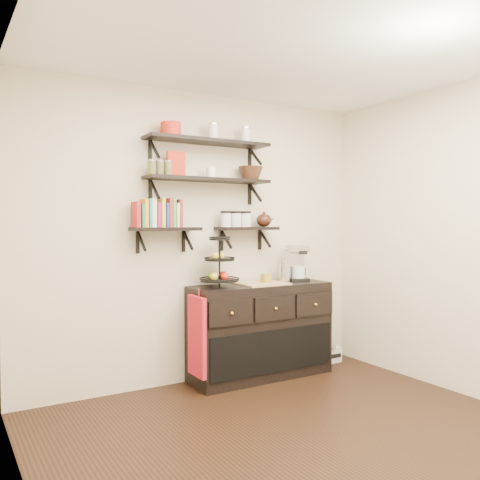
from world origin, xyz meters
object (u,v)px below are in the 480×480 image
at_px(coffee_maker, 296,264).
at_px(radio, 327,354).
at_px(sideboard, 261,330).
at_px(fruit_stand, 220,267).

relative_size(coffee_maker, radio, 1.19).
distance_m(sideboard, radio, 0.95).
distance_m(fruit_stand, radio, 1.66).
height_order(sideboard, fruit_stand, fruit_stand).
bearing_deg(sideboard, coffee_maker, 3.20).
distance_m(fruit_stand, coffee_maker, 0.89).
bearing_deg(radio, coffee_maker, -176.56).
bearing_deg(fruit_stand, coffee_maker, 1.34).
relative_size(fruit_stand, radio, 1.72).
height_order(fruit_stand, coffee_maker, fruit_stand).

